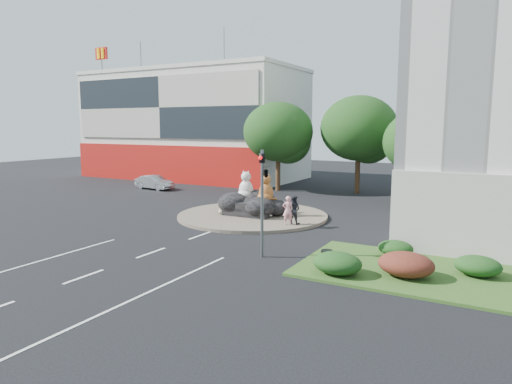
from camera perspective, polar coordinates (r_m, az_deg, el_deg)
ground at (r=22.73m, az=-12.98°, el=-7.44°), size 120.00×120.00×0.00m
roundabout_island at (r=30.66m, az=-0.44°, el=-2.96°), size 10.00×10.00×0.20m
rock_plinth at (r=30.56m, az=-0.44°, el=-1.95°), size 3.20×2.60×0.90m
shophouse_block at (r=54.94m, az=-7.77°, el=8.33°), size 25.20×12.30×17.40m
grass_verge at (r=20.32m, az=20.11°, el=-9.46°), size 10.00×6.00×0.12m
tree_left at (r=42.59m, az=2.91°, el=7.16°), size 6.46×6.46×8.27m
tree_mid at (r=41.94m, az=12.84°, el=7.37°), size 6.84×6.84×8.76m
tree_right at (r=36.75m, az=20.09°, el=5.53°), size 5.70×5.70×7.30m
hedge_near_green at (r=18.96m, az=10.14°, el=-8.74°), size 2.00×1.60×0.90m
hedge_red at (r=19.29m, az=18.25°, el=-8.60°), size 2.20×1.76×0.99m
hedge_mid_green at (r=20.50m, az=25.98°, el=-8.30°), size 1.80×1.44×0.81m
hedge_back_green at (r=22.16m, az=17.04°, el=-6.72°), size 1.60×1.28×0.72m
traffic_light at (r=20.75m, az=1.00°, el=1.48°), size 0.44×1.24×5.00m
street_lamp at (r=24.34m, az=24.38°, el=3.96°), size 2.34×0.22×8.06m
cat_white at (r=30.98m, az=-1.26°, el=0.89°), size 1.31×1.17×1.99m
cat_tabby at (r=29.91m, az=1.27°, el=0.54°), size 1.18×1.04×1.89m
kitten_calico at (r=30.71m, az=-4.29°, el=-1.97°), size 0.54×0.48×0.85m
kitten_white at (r=29.56m, az=1.53°, el=-2.29°), size 0.69×0.65×0.91m
pedestrian_pink at (r=27.30m, az=4.00°, el=-2.31°), size 0.76×0.68×1.74m
pedestrian_dark at (r=27.59m, az=4.74°, el=-2.22°), size 0.84×0.66×1.72m
parked_car at (r=44.97m, az=-12.58°, el=1.19°), size 4.20×1.80×1.35m
litter_bin at (r=19.55m, az=8.81°, el=-8.33°), size 0.62×0.62×0.80m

